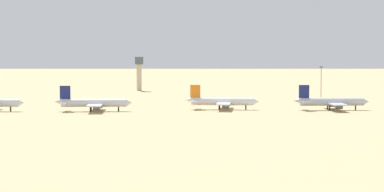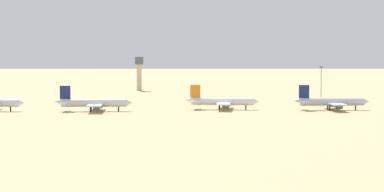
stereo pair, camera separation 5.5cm
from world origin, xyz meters
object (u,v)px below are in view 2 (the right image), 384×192
(parked_jet_navy_2, at_px, (93,103))
(parked_jet_navy_4, at_px, (331,102))
(parked_jet_orange_3, at_px, (222,101))
(light_pole_east, at_px, (321,80))
(control_tower, at_px, (139,70))

(parked_jet_navy_2, bearing_deg, parked_jet_navy_4, 1.38)
(parked_jet_orange_3, distance_m, light_pole_east, 104.78)
(control_tower, height_order, light_pole_east, control_tower)
(parked_jet_navy_2, xyz_separation_m, parked_jet_orange_3, (57.37, 6.24, -0.07))
(control_tower, xyz_separation_m, light_pole_east, (99.73, -73.84, -3.17))
(parked_jet_navy_2, relative_size, control_tower, 1.59)
(parked_jet_navy_2, height_order, light_pole_east, light_pole_east)
(parked_jet_navy_4, relative_size, control_tower, 1.59)
(parked_jet_navy_2, distance_m, control_tower, 164.14)
(parked_jet_navy_4, xyz_separation_m, control_tower, (-83.42, 163.49, 9.23))
(parked_jet_orange_3, xyz_separation_m, control_tower, (-35.16, 156.13, 9.31))
(control_tower, relative_size, light_pole_east, 1.26)
(parked_jet_navy_2, distance_m, light_pole_east, 150.81)
(parked_jet_orange_3, relative_size, parked_jet_navy_4, 0.98)
(light_pole_east, bearing_deg, parked_jet_orange_3, -128.12)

